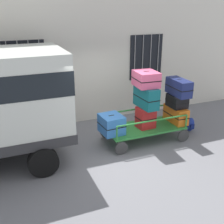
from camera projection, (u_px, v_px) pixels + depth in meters
ground_plane at (109, 147)px, 7.86m from camera, size 40.00×40.00×0.00m
building_wall at (82, 45)px, 8.89m from camera, size 12.00×0.38×5.00m
luggage_cart at (144, 129)px, 8.20m from camera, size 2.30×1.14×0.41m
cart_railing at (145, 116)px, 8.06m from camera, size 2.19×1.00×0.40m
suitcase_left_bottom at (111, 124)px, 7.71m from camera, size 0.62×0.70×0.51m
suitcase_midleft_bottom at (146, 117)px, 8.03m from camera, size 0.51×0.45×0.61m
suitcase_midleft_middle at (146, 97)px, 7.84m from camera, size 0.41×0.86×0.59m
suitcase_midleft_top at (146, 79)px, 7.70m from camera, size 0.63×0.75×0.42m
suitcase_center_bottom at (176, 114)px, 8.45m from camera, size 0.37×0.85×0.47m
suitcase_center_middle at (177, 101)px, 8.29m from camera, size 0.46×0.57×0.37m
suitcase_center_top at (179, 87)px, 8.12m from camera, size 0.40×0.89×0.47m
backpack at (190, 124)px, 8.80m from camera, size 0.27×0.22×0.44m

